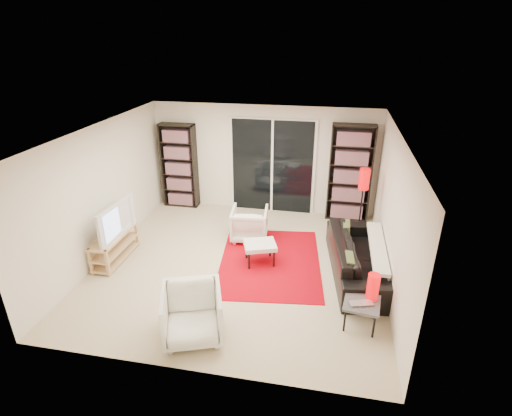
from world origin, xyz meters
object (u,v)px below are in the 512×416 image
object	(u,v)px
tv_stand	(115,246)
armchair_front	(192,314)
armchair_back	(250,224)
ottoman	(260,246)
side_table	(362,305)
bookshelf_right	(350,173)
floor_lamp	(363,186)
bookshelf_left	(179,166)
sofa	(359,257)

from	to	relation	value
tv_stand	armchair_front	bearing A→B (deg)	-38.71
armchair_back	ottoman	distance (m)	0.94
armchair_back	side_table	bearing A→B (deg)	127.06
bookshelf_right	armchair_back	xyz separation A→B (m)	(-1.92, -1.34, -0.72)
armchair_back	floor_lamp	xyz separation A→B (m)	(2.14, 0.38, 0.82)
bookshelf_left	ottoman	world-z (taller)	bookshelf_left
tv_stand	side_table	distance (m)	4.43
bookshelf_left	armchair_back	size ratio (longest dim) A/B	2.72
bookshelf_left	floor_lamp	size ratio (longest dim) A/B	1.31
sofa	floor_lamp	world-z (taller)	floor_lamp
armchair_front	ottoman	bearing A→B (deg)	55.19
armchair_back	ottoman	bearing A→B (deg)	107.37
armchair_back	bookshelf_left	bearing A→B (deg)	-40.54
tv_stand	floor_lamp	xyz separation A→B (m)	(4.38, 1.62, 0.88)
armchair_front	ottoman	xyz separation A→B (m)	(0.55, 2.02, -0.02)
tv_stand	sofa	size ratio (longest dim) A/B	0.52
tv_stand	armchair_back	xyz separation A→B (m)	(2.24, 1.24, 0.06)
side_table	floor_lamp	world-z (taller)	floor_lamp
armchair_back	side_table	xyz separation A→B (m)	(2.07, -2.23, 0.03)
bookshelf_left	floor_lamp	bearing A→B (deg)	-13.27
bookshelf_left	tv_stand	world-z (taller)	bookshelf_left
armchair_front	side_table	bearing A→B (deg)	-3.33
armchair_back	tv_stand	bearing A→B (deg)	23.17
bookshelf_right	side_table	world-z (taller)	bookshelf_right
tv_stand	ottoman	world-z (taller)	tv_stand
tv_stand	ottoman	xyz separation A→B (m)	(2.61, 0.37, 0.08)
bookshelf_right	sofa	xyz separation A→B (m)	(0.18, -2.23, -0.72)
armchair_back	ottoman	world-z (taller)	armchair_back
bookshelf_left	sofa	bearing A→B (deg)	-28.94
bookshelf_left	armchair_back	xyz separation A→B (m)	(1.93, -1.34, -0.65)
side_table	floor_lamp	xyz separation A→B (m)	(0.07, 2.61, 0.79)
sofa	armchair_front	world-z (taller)	armchair_front
armchair_front	tv_stand	bearing A→B (deg)	121.80
tv_stand	side_table	bearing A→B (deg)	-12.98
sofa	ottoman	distance (m)	1.73
armchair_front	ottoman	distance (m)	2.10
tv_stand	armchair_front	distance (m)	2.64
armchair_front	floor_lamp	world-z (taller)	floor_lamp
tv_stand	sofa	xyz separation A→B (m)	(4.34, 0.35, 0.07)
bookshelf_left	tv_stand	distance (m)	2.69
bookshelf_left	tv_stand	size ratio (longest dim) A/B	1.67
armchair_back	floor_lamp	distance (m)	2.32
side_table	floor_lamp	distance (m)	2.73
armchair_back	floor_lamp	size ratio (longest dim) A/B	0.48
ottoman	floor_lamp	size ratio (longest dim) A/B	0.45
ottoman	side_table	bearing A→B (deg)	-38.79
armchair_front	ottoman	world-z (taller)	armchair_front
side_table	armchair_front	bearing A→B (deg)	-163.84
bookshelf_left	sofa	size ratio (longest dim) A/B	0.86
bookshelf_left	ottoman	xyz separation A→B (m)	(2.30, -2.21, -0.63)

